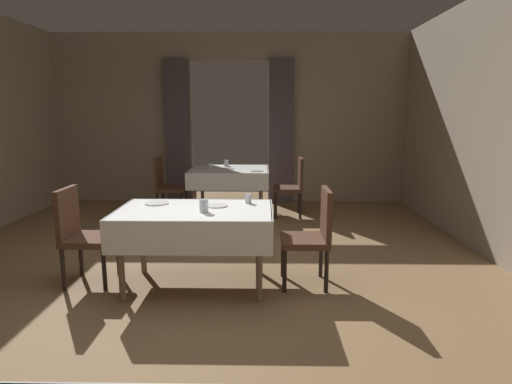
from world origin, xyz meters
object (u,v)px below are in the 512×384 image
Objects in this scene: glass_mid_c at (248,199)px; dining_table_far at (230,174)px; glass_far_c at (210,166)px; dining_table_mid at (195,219)px; chair_mid_left at (81,231)px; chair_far_right at (293,184)px; plate_mid_a at (217,205)px; glass_far_b at (226,163)px; plate_far_a at (228,168)px; chair_mid_right at (313,232)px; glass_mid_b at (204,206)px; plate_mid_d at (156,203)px; chair_far_left at (166,184)px; plate_far_d at (257,171)px.

dining_table_far is at bearing 98.67° from glass_mid_c.
dining_table_mid is at bearing -85.68° from glass_far_c.
chair_far_right is (2.19, 2.72, 0.00)m from chair_mid_left.
glass_mid_c reaches higher than plate_mid_a.
glass_far_b is (-0.17, 3.01, 0.04)m from plate_mid_a.
chair_far_right is at bearing 68.55° from dining_table_mid.
glass_mid_c is 0.45× the size of plate_far_a.
chair_mid_right and chair_far_right have the same top height.
chair_mid_left reaches higher than glass_mid_c.
glass_mid_b reaches higher than plate_mid_d.
plate_mid_d and plate_far_a have the same top height.
dining_table_mid is 2.99m from chair_far_right.
plate_mid_d is at bearing 170.61° from plate_mid_a.
chair_far_left is 3.09m from glass_mid_b.
chair_mid_right is 3.27m from glass_far_b.
plate_mid_d is at bearing -100.59° from plate_far_a.
plate_mid_d is 2.48m from plate_far_d.
glass_far_b is (-1.08, 3.07, 0.29)m from chair_mid_right.
plate_far_a is (-1.03, 2.72, 0.24)m from chair_mid_right.
glass_far_b is 1.21× the size of glass_far_c.
glass_mid_c is at bearing 45.62° from glass_mid_b.
dining_table_far is 3.01m from chair_mid_left.
chair_far_right is 3.08m from glass_mid_b.
chair_far_right is at bearing 24.72° from plate_far_d.
glass_far_b is at bearing 99.24° from glass_mid_c.
dining_table_mid is at bearing -90.28° from glass_far_b.
glass_far_c reaches higher than plate_mid_d.
chair_mid_left and chair_far_right have the same top height.
plate_far_a is (-0.12, 2.66, 0.00)m from plate_mid_a.
chair_far_right is at bearing 71.18° from glass_mid_b.
plate_far_a is at bearing 0.25° from chair_far_left.
chair_mid_right is at bearing -69.94° from dining_table_far.
dining_table_far is 2.93m from chair_mid_right.
plate_far_a is 2.34× the size of glass_far_c.
dining_table_mid is at bearing -28.47° from plate_mid_d.
dining_table_far is at bearing 88.10° from dining_table_mid.
chair_mid_left and chair_mid_right have the same top height.
chair_far_right is at bearing 76.40° from glass_mid_c.
dining_table_far is (0.09, 2.82, 0.01)m from dining_table_mid.
dining_table_mid is at bearing -91.90° from dining_table_far.
plate_far_a is (1.17, 2.73, 0.24)m from chair_mid_left.
dining_table_far is at bearing 145.30° from plate_far_d.
glass_mid_c reaches higher than dining_table_far.
chair_far_right is 4.47× the size of plate_mid_a.
plate_mid_a is (0.19, 0.12, 0.11)m from dining_table_mid.
glass_far_c is at bearing 85.69° from plate_mid_d.
plate_far_d is (0.53, 2.52, 0.11)m from dining_table_mid.
dining_table_far is at bearing 90.17° from glass_mid_b.
dining_table_far is at bearing 110.06° from chair_mid_right.
chair_far_right is 1.17m from glass_far_b.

